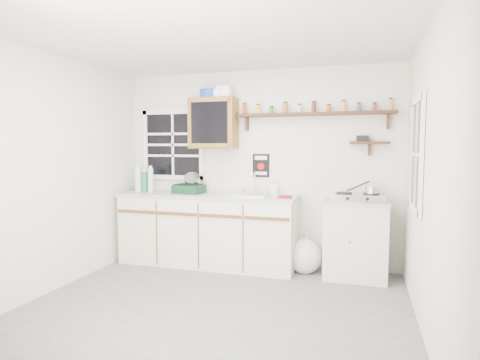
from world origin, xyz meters
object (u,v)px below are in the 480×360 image
(right_cabinet, at_px, (355,239))
(spice_shelf, at_px, (313,113))
(upper_cabinet, at_px, (213,123))
(dish_rack, at_px, (190,186))
(hotplate, at_px, (358,197))
(main_cabinet, at_px, (208,229))

(right_cabinet, relative_size, spice_shelf, 0.48)
(upper_cabinet, height_order, spice_shelf, upper_cabinet)
(upper_cabinet, xyz_separation_m, dish_rack, (-0.28, -0.13, -0.82))
(hotplate, bearing_deg, upper_cabinet, 173.15)
(main_cabinet, relative_size, dish_rack, 5.76)
(right_cabinet, height_order, hotplate, hotplate)
(spice_shelf, height_order, dish_rack, spice_shelf)
(main_cabinet, bearing_deg, spice_shelf, 9.30)
(right_cabinet, relative_size, hotplate, 1.49)
(right_cabinet, height_order, dish_rack, dish_rack)
(main_cabinet, relative_size, upper_cabinet, 3.55)
(main_cabinet, distance_m, upper_cabinet, 1.37)
(upper_cabinet, distance_m, hotplate, 2.02)
(main_cabinet, height_order, spice_shelf, spice_shelf)
(spice_shelf, xyz_separation_m, hotplate, (0.55, -0.21, -0.98))
(main_cabinet, xyz_separation_m, spice_shelf, (1.30, 0.21, 1.47))
(spice_shelf, bearing_deg, main_cabinet, -170.70)
(upper_cabinet, bearing_deg, dish_rack, -155.07)
(upper_cabinet, distance_m, dish_rack, 0.87)
(right_cabinet, distance_m, hotplate, 0.49)
(dish_rack, xyz_separation_m, hotplate, (2.09, -0.01, -0.06))
(main_cabinet, height_order, dish_rack, dish_rack)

